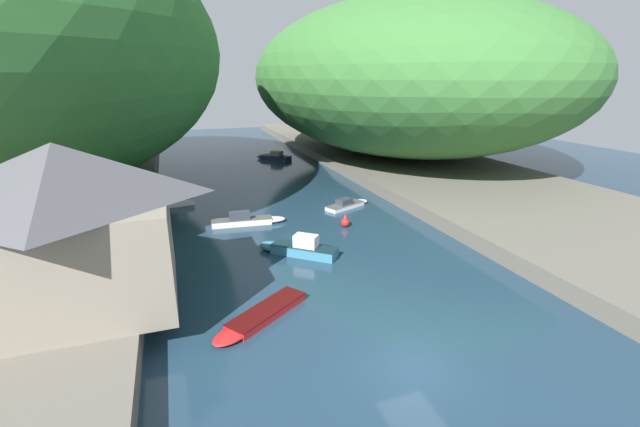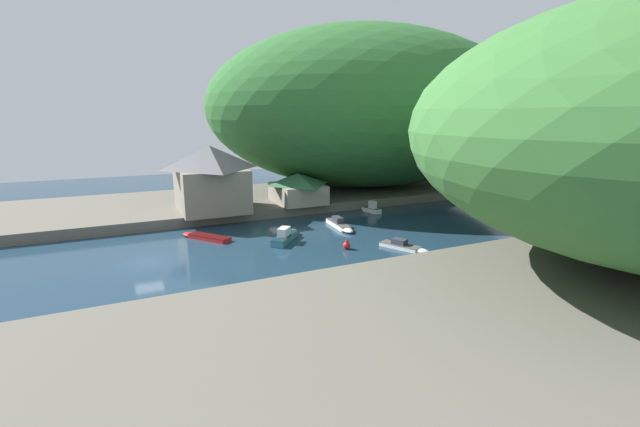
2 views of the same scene
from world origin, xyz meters
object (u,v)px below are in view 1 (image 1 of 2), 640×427
at_px(person_on_quay, 90,290).
at_px(channel_buoy_near, 345,222).
at_px(boat_white_cruiser, 177,201).
at_px(boat_moored_right, 297,248).
at_px(boat_far_upstream, 273,157).
at_px(boat_cabin_cruiser, 257,318).
at_px(boat_mid_channel, 249,220).
at_px(boathouse_shed, 103,202).
at_px(waterfront_building, 66,225).
at_px(person_by_boathouse, 119,257).
at_px(boat_far_right_bank, 348,204).

bearing_deg(person_on_quay, channel_buoy_near, -63.00).
height_order(boat_white_cruiser, boat_moored_right, boat_white_cruiser).
distance_m(boat_far_upstream, person_on_quay, 46.85).
bearing_deg(boat_cabin_cruiser, boat_mid_channel, -44.61).
bearing_deg(boathouse_shed, boat_cabin_cruiser, -59.54).
relative_size(waterfront_building, boat_far_upstream, 1.88).
height_order(waterfront_building, person_on_quay, waterfront_building).
height_order(boathouse_shed, boat_moored_right, boathouse_shed).
relative_size(waterfront_building, boat_mid_channel, 1.56).
height_order(boat_far_upstream, boat_cabin_cruiser, boat_far_upstream).
xyz_separation_m(boat_cabin_cruiser, boat_mid_channel, (2.40, 15.87, 0.15)).
bearing_deg(boat_mid_channel, boat_far_upstream, 168.11).
bearing_deg(person_by_boathouse, boat_far_upstream, -30.00).
bearing_deg(boat_white_cruiser, boat_far_upstream, -48.06).
height_order(boathouse_shed, person_by_boathouse, boathouse_shed).
xyz_separation_m(boat_cabin_cruiser, person_by_boathouse, (-7.11, 6.11, 2.01)).
bearing_deg(channel_buoy_near, boathouse_shed, 172.41).
relative_size(boat_moored_right, person_on_quay, 3.29).
bearing_deg(boat_far_right_bank, boat_moored_right, -64.68).
height_order(boat_far_right_bank, person_by_boathouse, person_by_boathouse).
distance_m(waterfront_building, boat_white_cruiser, 22.32).
relative_size(boat_cabin_cruiser, person_on_quay, 3.57).
xyz_separation_m(boat_far_upstream, boat_mid_channel, (-8.93, -28.90, -0.08)).
xyz_separation_m(waterfront_building, boat_cabin_cruiser, (8.74, -2.82, -5.39)).
bearing_deg(person_by_boathouse, boat_mid_channel, -48.74).
xyz_separation_m(boat_moored_right, channel_buoy_near, (5.69, 4.41, -0.05)).
distance_m(waterfront_building, boat_far_upstream, 46.79).
height_order(boathouse_shed, boat_cabin_cruiser, boathouse_shed).
bearing_deg(person_by_boathouse, waterfront_building, 149.15).
height_order(boat_far_upstream, boat_mid_channel, boat_far_upstream).
bearing_deg(boat_far_right_bank, boathouse_shed, -107.10).
distance_m(boat_cabin_cruiser, person_by_boathouse, 9.58).
bearing_deg(boat_mid_channel, person_on_quay, -32.20).
xyz_separation_m(boathouse_shed, person_on_quay, (0.71, -12.80, -1.18)).
bearing_deg(person_on_quay, boat_far_upstream, -26.78).
relative_size(boat_cabin_cruiser, person_by_boathouse, 3.57).
xyz_separation_m(waterfront_building, boat_moored_right, (13.27, 5.21, -5.12)).
bearing_deg(boat_far_right_bank, person_by_boathouse, -84.09).
height_order(boat_far_right_bank, person_on_quay, person_on_quay).
relative_size(channel_buoy_near, person_on_quay, 0.68).
height_order(boat_cabin_cruiser, person_on_quay, person_on_quay).
height_order(boat_mid_channel, person_by_boathouse, person_by_boathouse).
distance_m(boat_moored_right, boat_far_right_bank, 12.77).
distance_m(boat_moored_right, boat_mid_channel, 8.12).
distance_m(boat_mid_channel, person_on_quay, 17.35).
distance_m(boat_far_upstream, boat_mid_channel, 30.25).
bearing_deg(boat_cabin_cruiser, person_on_quay, 38.94).
relative_size(boathouse_shed, boat_far_right_bank, 1.59).
bearing_deg(boat_far_upstream, person_on_quay, -156.90).
xyz_separation_m(boat_far_right_bank, person_by_boathouse, (-19.87, -11.69, 1.94)).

